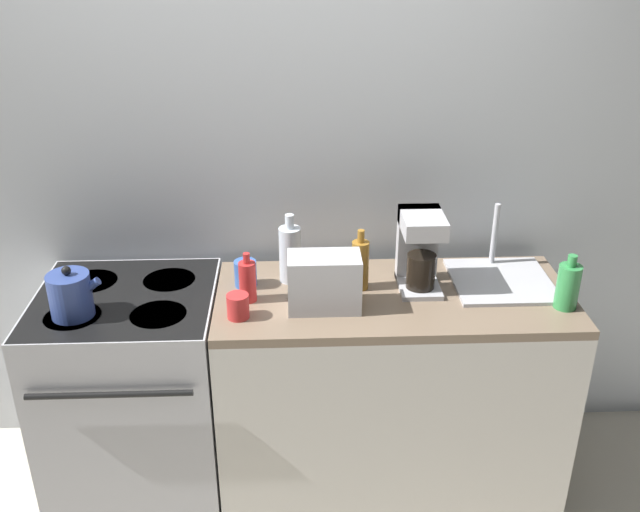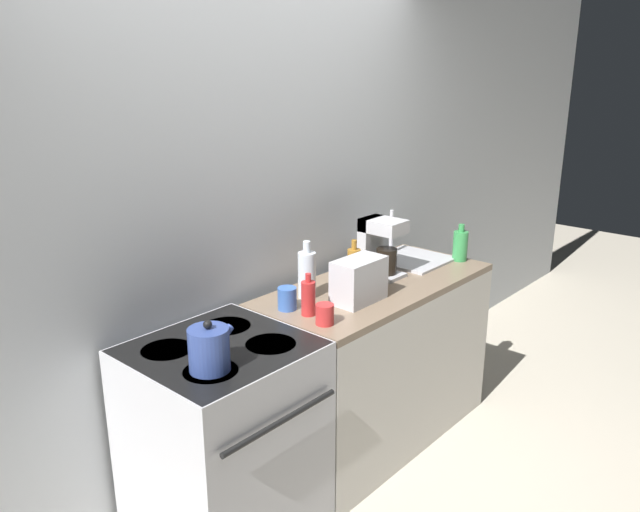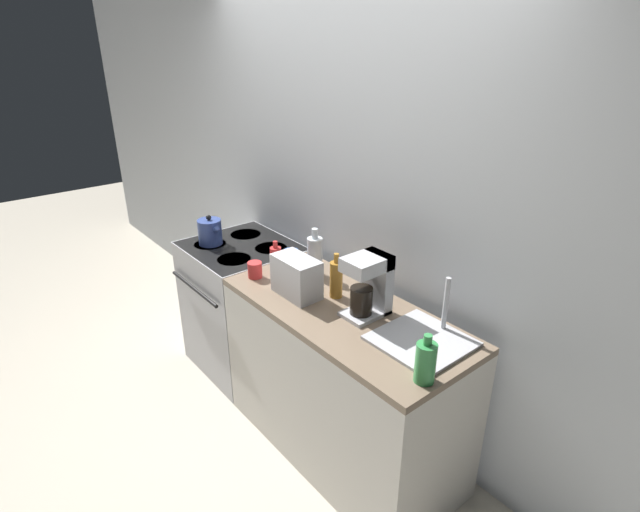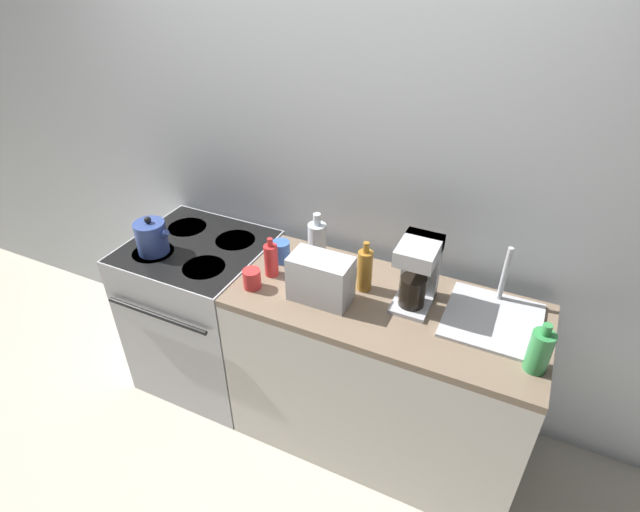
{
  "view_description": "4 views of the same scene",
  "coord_description": "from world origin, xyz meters",
  "views": [
    {
      "loc": [
        0.1,
        -2.13,
        2.28
      ],
      "look_at": [
        0.21,
        0.41,
        1.04
      ],
      "focal_mm": 40.0,
      "sensor_mm": 36.0,
      "label": 1
    },
    {
      "loc": [
        -2.04,
        -1.52,
        2.03
      ],
      "look_at": [
        0.06,
        0.33,
        1.16
      ],
      "focal_mm": 35.0,
      "sensor_mm": 36.0,
      "label": 2
    },
    {
      "loc": [
        2.14,
        -1.19,
        2.21
      ],
      "look_at": [
        0.21,
        0.39,
        1.1
      ],
      "focal_mm": 28.0,
      "sensor_mm": 36.0,
      "label": 3
    },
    {
      "loc": [
        0.97,
        -1.37,
        2.33
      ],
      "look_at": [
        0.14,
        0.37,
        1.03
      ],
      "focal_mm": 28.0,
      "sensor_mm": 36.0,
      "label": 4
    }
  ],
  "objects": [
    {
      "name": "bottle_amber",
      "position": [
        0.37,
        0.37,
        1.02
      ],
      "size": [
        0.07,
        0.07,
        0.25
      ],
      "color": "#9E6B23",
      "rests_on": "counter_block"
    },
    {
      "name": "sink_tray",
      "position": [
        0.95,
        0.4,
        0.93
      ],
      "size": [
        0.4,
        0.39,
        0.28
      ],
      "color": "#B7B7BC",
      "rests_on": "counter_block"
    },
    {
      "name": "bottle_clear",
      "position": [
        0.09,
        0.45,
        1.04
      ],
      "size": [
        0.09,
        0.09,
        0.29
      ],
      "color": "silver",
      "rests_on": "counter_block"
    },
    {
      "name": "kettle",
      "position": [
        -0.72,
        0.2,
        1.0
      ],
      "size": [
        0.2,
        0.16,
        0.2
      ],
      "color": "#33478C",
      "rests_on": "stove"
    },
    {
      "name": "bottle_green",
      "position": [
        1.13,
        0.18,
        1.01
      ],
      "size": [
        0.09,
        0.09,
        0.22
      ],
      "color": "#338C47",
      "rests_on": "counter_block"
    },
    {
      "name": "coffee_maker",
      "position": [
        0.6,
        0.38,
        1.09
      ],
      "size": [
        0.16,
        0.23,
        0.32
      ],
      "color": "#B7B7BC",
      "rests_on": "counter_block"
    },
    {
      "name": "toaster",
      "position": [
        0.22,
        0.22,
        1.03
      ],
      "size": [
        0.27,
        0.15,
        0.22
      ],
      "color": "#BCBCC1",
      "rests_on": "counter_block"
    },
    {
      "name": "counter_block",
      "position": [
        0.5,
        0.31,
        0.46
      ],
      "size": [
        1.4,
        0.62,
        0.92
      ],
      "color": "silver",
      "rests_on": "ground_plane"
    },
    {
      "name": "wall_back",
      "position": [
        0.0,
        0.72,
        1.3
      ],
      "size": [
        8.0,
        0.05,
        2.6
      ],
      "color": "silver",
      "rests_on": "ground_plane"
    },
    {
      "name": "cup_blue",
      "position": [
        -0.09,
        0.41,
        0.97
      ],
      "size": [
        0.09,
        0.09,
        0.11
      ],
      "color": "#3860B2",
      "rests_on": "counter_block"
    },
    {
      "name": "bottle_red",
      "position": [
        -0.07,
        0.29,
        1.0
      ],
      "size": [
        0.07,
        0.07,
        0.2
      ],
      "color": "#B72828",
      "rests_on": "counter_block"
    },
    {
      "name": "stove",
      "position": [
        -0.56,
        0.33,
        0.47
      ],
      "size": [
        0.7,
        0.7,
        0.92
      ],
      "color": "#B7B7BC",
      "rests_on": "ground_plane"
    },
    {
      "name": "cup_red",
      "position": [
        -0.1,
        0.16,
        0.97
      ],
      "size": [
        0.08,
        0.08,
        0.09
      ],
      "color": "red",
      "rests_on": "counter_block"
    }
  ]
}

